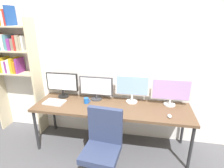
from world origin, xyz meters
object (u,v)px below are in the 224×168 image
(monitor_far_left, at_px, (62,83))
(keyboard_main, at_px, (108,113))
(office_chair, at_px, (102,154))
(computer_mouse, at_px, (169,116))
(monitor_far_right, at_px, (171,91))
(laptop_closed, at_px, (55,102))
(monitor_center_left, at_px, (96,87))
(bookshelf, at_px, (10,54))
(coffee_mug, at_px, (86,101))
(monitor_center_right, at_px, (132,87))
(desk, at_px, (111,109))

(monitor_far_left, relative_size, keyboard_main, 1.58)
(monitor_far_left, bearing_deg, office_chair, -44.56)
(computer_mouse, bearing_deg, office_chair, -149.05)
(monitor_far_right, bearing_deg, laptop_closed, -171.82)
(laptop_closed, bearing_deg, keyboard_main, -7.08)
(monitor_center_left, height_order, computer_mouse, monitor_center_left)
(monitor_center_left, xyz_separation_m, monitor_far_right, (1.18, 0.00, 0.02))
(monitor_far_left, bearing_deg, monitor_far_right, 0.00)
(office_chair, xyz_separation_m, computer_mouse, (0.84, 0.50, 0.35))
(bookshelf, xyz_separation_m, office_chair, (1.81, -0.90, -1.05))
(monitor_far_right, relative_size, keyboard_main, 1.69)
(monitor_far_right, xyz_separation_m, computer_mouse, (-0.04, -0.38, -0.22))
(keyboard_main, bearing_deg, coffee_mug, 146.91)
(bookshelf, distance_m, monitor_center_left, 1.59)
(office_chair, relative_size, keyboard_main, 2.84)
(office_chair, bearing_deg, monitor_center_left, 109.11)
(monitor_center_right, bearing_deg, keyboard_main, -123.78)
(monitor_far_left, xyz_separation_m, monitor_center_left, (0.59, 0.00, -0.03))
(computer_mouse, bearing_deg, laptop_closed, 176.01)
(monitor_far_left, relative_size, computer_mouse, 5.74)
(desk, bearing_deg, computer_mouse, -11.43)
(monitor_center_right, bearing_deg, laptop_closed, -167.94)
(monitor_center_right, relative_size, coffee_mug, 5.02)
(coffee_mug, bearing_deg, office_chair, -59.20)
(desk, distance_m, keyboard_main, 0.24)
(office_chair, bearing_deg, desk, 90.90)
(bookshelf, xyz_separation_m, coffee_mug, (1.39, -0.19, -0.66))
(monitor_center_right, distance_m, coffee_mug, 0.76)
(desk, xyz_separation_m, keyboard_main, (0.00, -0.23, 0.06))
(monitor_center_left, height_order, monitor_far_right, monitor_far_right)
(desk, xyz_separation_m, monitor_far_left, (-0.89, 0.21, 0.29))
(monitor_far_right, xyz_separation_m, coffee_mug, (-1.30, -0.17, -0.19))
(monitor_far_left, distance_m, keyboard_main, 1.02)
(bookshelf, xyz_separation_m, keyboard_main, (1.80, -0.46, -0.70))
(office_chair, xyz_separation_m, laptop_closed, (-0.93, 0.62, 0.35))
(office_chair, bearing_deg, monitor_center_right, 72.13)
(computer_mouse, bearing_deg, bookshelf, 171.41)
(office_chair, distance_m, laptop_closed, 1.18)
(bookshelf, relative_size, monitor_far_right, 3.74)
(monitor_center_left, distance_m, keyboard_main, 0.57)
(monitor_far_right, height_order, laptop_closed, monitor_far_right)
(monitor_center_left, relative_size, laptop_closed, 1.73)
(office_chair, bearing_deg, keyboard_main, 91.37)
(coffee_mug, bearing_deg, monitor_far_right, 7.55)
(desk, relative_size, monitor_far_right, 4.09)
(keyboard_main, xyz_separation_m, coffee_mug, (-0.41, 0.27, 0.04))
(computer_mouse, relative_size, coffee_mug, 0.91)
(monitor_far_left, height_order, monitor_center_left, monitor_far_left)
(monitor_far_right, relative_size, laptop_closed, 1.84)
(office_chair, distance_m, computer_mouse, 1.04)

